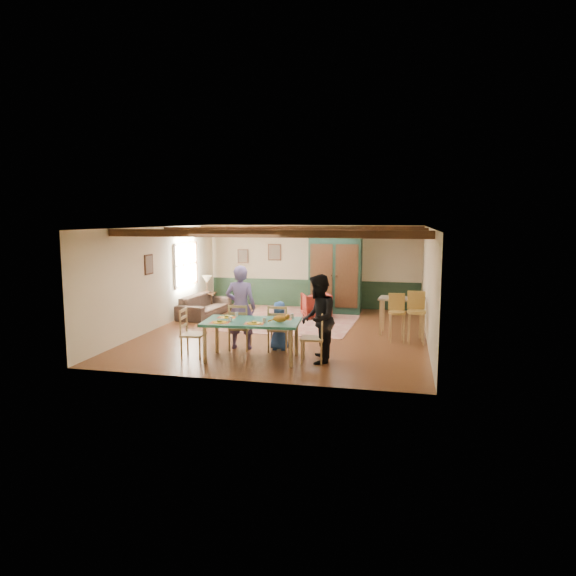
% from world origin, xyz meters
% --- Properties ---
extents(floor, '(8.00, 8.00, 0.00)m').
position_xyz_m(floor, '(0.00, 0.00, 0.00)').
color(floor, '#572D18').
rests_on(floor, ground).
extents(wall_back, '(7.00, 0.02, 2.70)m').
position_xyz_m(wall_back, '(0.00, 4.00, 1.35)').
color(wall_back, beige).
rests_on(wall_back, floor).
extents(wall_left, '(0.02, 8.00, 2.70)m').
position_xyz_m(wall_left, '(-3.50, 0.00, 1.35)').
color(wall_left, beige).
rests_on(wall_left, floor).
extents(wall_right, '(0.02, 8.00, 2.70)m').
position_xyz_m(wall_right, '(3.50, 0.00, 1.35)').
color(wall_right, beige).
rests_on(wall_right, floor).
extents(ceiling, '(7.00, 8.00, 0.02)m').
position_xyz_m(ceiling, '(0.00, 0.00, 2.70)').
color(ceiling, white).
rests_on(ceiling, wall_back).
extents(wainscot_back, '(6.95, 0.03, 0.90)m').
position_xyz_m(wainscot_back, '(0.00, 3.98, 0.45)').
color(wainscot_back, '#1A3020').
rests_on(wainscot_back, floor).
extents(ceiling_beam_front, '(6.95, 0.16, 0.16)m').
position_xyz_m(ceiling_beam_front, '(0.00, -2.30, 2.61)').
color(ceiling_beam_front, '#321C0D').
rests_on(ceiling_beam_front, ceiling).
extents(ceiling_beam_mid, '(6.95, 0.16, 0.16)m').
position_xyz_m(ceiling_beam_mid, '(0.00, 0.40, 2.61)').
color(ceiling_beam_mid, '#321C0D').
rests_on(ceiling_beam_mid, ceiling).
extents(ceiling_beam_back, '(6.95, 0.16, 0.16)m').
position_xyz_m(ceiling_beam_back, '(0.00, 3.00, 2.61)').
color(ceiling_beam_back, '#321C0D').
rests_on(ceiling_beam_back, ceiling).
extents(window_left, '(0.06, 1.60, 1.30)m').
position_xyz_m(window_left, '(-3.47, 1.70, 1.55)').
color(window_left, white).
rests_on(window_left, wall_left).
extents(picture_left_wall, '(0.04, 0.42, 0.52)m').
position_xyz_m(picture_left_wall, '(-3.47, -0.60, 1.75)').
color(picture_left_wall, gray).
rests_on(picture_left_wall, wall_left).
extents(picture_back_a, '(0.45, 0.04, 0.55)m').
position_xyz_m(picture_back_a, '(-1.30, 3.97, 1.80)').
color(picture_back_a, gray).
rests_on(picture_back_a, wall_back).
extents(picture_back_b, '(0.38, 0.04, 0.48)m').
position_xyz_m(picture_back_b, '(-2.40, 3.97, 1.65)').
color(picture_back_b, gray).
rests_on(picture_back_b, wall_back).
extents(dining_table, '(2.06, 1.25, 0.82)m').
position_xyz_m(dining_table, '(-0.13, -2.61, 0.41)').
color(dining_table, '#1D5D4C').
rests_on(dining_table, floor).
extents(dining_chair_far_left, '(0.50, 0.52, 1.04)m').
position_xyz_m(dining_chair_far_left, '(-0.63, -1.86, 0.52)').
color(dining_chair_far_left, '#A48352').
rests_on(dining_chair_far_left, floor).
extents(dining_chair_far_right, '(0.50, 0.52, 1.04)m').
position_xyz_m(dining_chair_far_right, '(0.24, -1.79, 0.52)').
color(dining_chair_far_right, '#A48352').
rests_on(dining_chair_far_right, floor).
extents(dining_chair_end_left, '(0.52, 0.50, 1.04)m').
position_xyz_m(dining_chair_end_left, '(-1.39, -2.71, 0.52)').
color(dining_chair_end_left, '#A48352').
rests_on(dining_chair_end_left, floor).
extents(dining_chair_end_right, '(0.52, 0.50, 1.04)m').
position_xyz_m(dining_chair_end_right, '(1.13, -2.51, 0.52)').
color(dining_chair_end_right, '#A48352').
rests_on(dining_chair_end_right, floor).
extents(person_man, '(0.72, 0.51, 1.89)m').
position_xyz_m(person_man, '(-0.64, -1.77, 0.95)').
color(person_man, slate).
rests_on(person_man, floor).
extents(person_woman, '(0.75, 0.93, 1.81)m').
position_xyz_m(person_woman, '(1.24, -2.50, 0.91)').
color(person_woman, black).
rests_on(person_woman, floor).
extents(person_child, '(0.57, 0.39, 1.10)m').
position_xyz_m(person_child, '(0.24, -1.70, 0.55)').
color(person_child, '#2A53A8').
rests_on(person_child, floor).
extents(cat, '(0.41, 0.19, 0.20)m').
position_xyz_m(cat, '(0.48, -2.67, 0.92)').
color(cat, orange).
rests_on(cat, dining_table).
extents(place_setting_near_left, '(0.46, 0.36, 0.11)m').
position_xyz_m(place_setting_near_left, '(-0.71, -2.93, 0.88)').
color(place_setting_near_left, yellow).
rests_on(place_setting_near_left, dining_table).
extents(place_setting_near_center, '(0.46, 0.36, 0.11)m').
position_xyz_m(place_setting_near_center, '(0.00, -2.87, 0.88)').
color(place_setting_near_center, yellow).
rests_on(place_setting_near_center, dining_table).
extents(place_setting_far_left, '(0.46, 0.36, 0.11)m').
position_xyz_m(place_setting_far_left, '(-0.75, -2.38, 0.88)').
color(place_setting_far_left, yellow).
rests_on(place_setting_far_left, dining_table).
extents(place_setting_far_right, '(0.46, 0.36, 0.11)m').
position_xyz_m(place_setting_far_right, '(0.45, -2.29, 0.88)').
color(place_setting_far_right, yellow).
rests_on(place_setting_far_right, dining_table).
extents(area_rug, '(3.66, 4.27, 0.01)m').
position_xyz_m(area_rug, '(-0.10, 1.70, 0.01)').
color(area_rug, tan).
rests_on(area_rug, floor).
extents(armoire, '(1.76, 0.71, 2.48)m').
position_xyz_m(armoire, '(0.86, 3.09, 1.24)').
color(armoire, black).
rests_on(armoire, floor).
extents(armchair, '(1.04, 1.05, 0.73)m').
position_xyz_m(armchair, '(0.42, 2.18, 0.37)').
color(armchair, '#551211').
rests_on(armchair, floor).
extents(sofa, '(1.01, 2.23, 0.63)m').
position_xyz_m(sofa, '(-2.93, 1.74, 0.32)').
color(sofa, '#352821').
rests_on(sofa, floor).
extents(end_table, '(0.52, 0.52, 0.59)m').
position_xyz_m(end_table, '(-3.13, 2.50, 0.29)').
color(end_table, '#321C0D').
rests_on(end_table, floor).
extents(table_lamp, '(0.32, 0.32, 0.54)m').
position_xyz_m(table_lamp, '(-3.13, 2.50, 0.86)').
color(table_lamp, '#D2BB88').
rests_on(table_lamp, end_table).
extents(counter_table, '(1.18, 0.76, 0.94)m').
position_xyz_m(counter_table, '(2.89, 0.46, 0.47)').
color(counter_table, tan).
rests_on(counter_table, floor).
extents(bar_stool_left, '(0.46, 0.49, 1.15)m').
position_xyz_m(bar_stool_left, '(2.79, -0.35, 0.57)').
color(bar_stool_left, tan).
rests_on(bar_stool_left, floor).
extents(bar_stool_right, '(0.46, 0.50, 1.22)m').
position_xyz_m(bar_stool_right, '(3.23, -0.42, 0.61)').
color(bar_stool_right, tan).
rests_on(bar_stool_right, floor).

